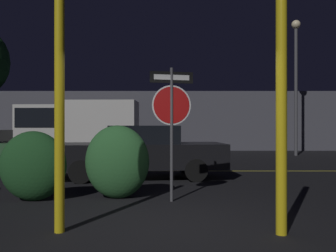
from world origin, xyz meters
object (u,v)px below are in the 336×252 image
(passing_car_2, at_px, (140,152))
(street_lamp, at_px, (296,69))
(hedge_bush_1, at_px, (33,166))
(hedge_bush_2, at_px, (117,162))
(delivery_truck, at_px, (77,125))
(yellow_pole_left, at_px, (60,115))
(yellow_pole_right, at_px, (282,117))
(stop_sign, at_px, (172,108))

(passing_car_2, relative_size, street_lamp, 0.75)
(hedge_bush_1, bearing_deg, hedge_bush_2, 8.91)
(delivery_truck, relative_size, street_lamp, 0.85)
(yellow_pole_left, xyz_separation_m, hedge_bush_2, (0.47, 2.42, -0.87))
(yellow_pole_right, bearing_deg, hedge_bush_2, 135.21)
(yellow_pole_right, bearing_deg, yellow_pole_left, 177.86)
(stop_sign, height_order, yellow_pole_right, yellow_pole_right)
(stop_sign, height_order, hedge_bush_2, stop_sign)
(hedge_bush_1, height_order, passing_car_2, passing_car_2)
(passing_car_2, bearing_deg, stop_sign, -170.75)
(street_lamp, bearing_deg, hedge_bush_2, -123.95)
(street_lamp, bearing_deg, yellow_pole_right, -109.66)
(hedge_bush_1, bearing_deg, passing_car_2, 60.12)
(yellow_pole_left, xyz_separation_m, delivery_truck, (-2.98, 13.12, -0.09))
(street_lamp, bearing_deg, yellow_pole_left, -120.38)
(yellow_pole_left, relative_size, yellow_pole_right, 1.02)
(hedge_bush_1, bearing_deg, stop_sign, -1.40)
(yellow_pole_right, relative_size, passing_car_2, 0.63)
(yellow_pole_left, distance_m, hedge_bush_2, 2.61)
(stop_sign, height_order, yellow_pole_left, yellow_pole_left)
(yellow_pole_right, height_order, street_lamp, street_lamp)
(hedge_bush_1, distance_m, delivery_truck, 11.14)
(stop_sign, distance_m, hedge_bush_2, 1.57)
(yellow_pole_left, xyz_separation_m, passing_car_2, (0.69, 5.36, -0.87))
(stop_sign, xyz_separation_m, hedge_bush_1, (-2.71, 0.07, -1.13))
(yellow_pole_left, relative_size, street_lamp, 0.48)
(stop_sign, bearing_deg, hedge_bush_2, 150.63)
(yellow_pole_left, bearing_deg, delivery_truck, 102.80)
(hedge_bush_1, distance_m, hedge_bush_2, 1.63)
(stop_sign, relative_size, yellow_pole_left, 0.80)
(hedge_bush_2, height_order, passing_car_2, hedge_bush_2)
(delivery_truck, bearing_deg, yellow_pole_right, -154.11)
(yellow_pole_left, height_order, delivery_truck, yellow_pole_left)
(yellow_pole_right, height_order, hedge_bush_2, yellow_pole_right)
(hedge_bush_2, relative_size, passing_car_2, 0.29)
(hedge_bush_2, bearing_deg, yellow_pole_left, -100.94)
(passing_car_2, height_order, delivery_truck, delivery_truck)
(delivery_truck, bearing_deg, yellow_pole_left, -165.69)
(passing_car_2, distance_m, delivery_truck, 8.62)
(stop_sign, relative_size, delivery_truck, 0.45)
(yellow_pole_right, bearing_deg, street_lamp, 70.34)
(stop_sign, distance_m, hedge_bush_1, 2.93)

